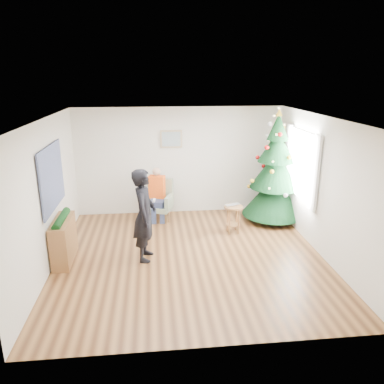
{
  "coord_description": "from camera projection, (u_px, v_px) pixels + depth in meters",
  "views": [
    {
      "loc": [
        -0.65,
        -6.4,
        3.31
      ],
      "look_at": [
        0.1,
        0.6,
        1.1
      ],
      "focal_mm": 35.0,
      "sensor_mm": 36.0,
      "label": 1
    }
  ],
  "objects": [
    {
      "name": "christmas_tree",
      "position": [
        275.0,
        172.0,
        8.62
      ],
      "size": [
        1.44,
        1.44,
        2.6
      ],
      "rotation": [
        0.0,
        0.0,
        -0.11
      ],
      "color": "#3F2816",
      "rests_on": "floor"
    },
    {
      "name": "ceiling",
      "position": [
        190.0,
        119.0,
        6.35
      ],
      "size": [
        5.0,
        5.0,
        0.0
      ],
      "primitive_type": "plane",
      "rotation": [
        3.14,
        0.0,
        0.0
      ],
      "color": "white",
      "rests_on": "wall_back"
    },
    {
      "name": "laptop",
      "position": [
        234.0,
        206.0,
        8.05
      ],
      "size": [
        0.39,
        0.31,
        0.03
      ],
      "primitive_type": "imported",
      "rotation": [
        0.0,
        0.0,
        0.33
      ],
      "color": "silver",
      "rests_on": "stool"
    },
    {
      "name": "garland",
      "position": [
        61.0,
        219.0,
        6.75
      ],
      "size": [
        0.14,
        0.9,
        0.14
      ],
      "primitive_type": "cylinder",
      "rotation": [
        1.57,
        0.0,
        0.0
      ],
      "color": "black",
      "rests_on": "console"
    },
    {
      "name": "window_panel",
      "position": [
        302.0,
        165.0,
        7.88
      ],
      "size": [
        0.04,
        1.3,
        1.4
      ],
      "primitive_type": "cube",
      "color": "white",
      "rests_on": "wall_right"
    },
    {
      "name": "wall_front",
      "position": [
        212.0,
        255.0,
        4.37
      ],
      "size": [
        5.0,
        0.0,
        5.0
      ],
      "primitive_type": "plane",
      "rotation": [
        -1.57,
        0.0,
        0.0
      ],
      "color": "silver",
      "rests_on": "floor"
    },
    {
      "name": "standing_man",
      "position": [
        144.0,
        215.0,
        6.81
      ],
      "size": [
        0.49,
        0.68,
        1.73
      ],
      "primitive_type": "imported",
      "rotation": [
        0.0,
        0.0,
        1.45
      ],
      "color": "black",
      "rests_on": "floor"
    },
    {
      "name": "wall_back",
      "position": [
        180.0,
        161.0,
        9.11
      ],
      "size": [
        5.0,
        0.0,
        5.0
      ],
      "primitive_type": "plane",
      "rotation": [
        1.57,
        0.0,
        0.0
      ],
      "color": "silver",
      "rests_on": "floor"
    },
    {
      "name": "framed_picture",
      "position": [
        171.0,
        139.0,
        8.89
      ],
      "size": [
        0.52,
        0.05,
        0.42
      ],
      "color": "tan",
      "rests_on": "wall_back"
    },
    {
      "name": "tapestry",
      "position": [
        52.0,
        178.0,
        6.7
      ],
      "size": [
        0.03,
        1.5,
        1.15
      ],
      "primitive_type": "cube",
      "color": "black",
      "rests_on": "wall_left"
    },
    {
      "name": "wall_right",
      "position": [
        323.0,
        187.0,
        6.99
      ],
      "size": [
        0.0,
        5.0,
        5.0
      ],
      "primitive_type": "plane",
      "rotation": [
        1.57,
        0.0,
        -1.57
      ],
      "color": "silver",
      "rests_on": "floor"
    },
    {
      "name": "floor",
      "position": [
        190.0,
        256.0,
        7.13
      ],
      "size": [
        5.0,
        5.0,
        0.0
      ],
      "primitive_type": "plane",
      "color": "brown",
      "rests_on": "ground"
    },
    {
      "name": "curtains",
      "position": [
        300.0,
        165.0,
        7.87
      ],
      "size": [
        0.05,
        1.75,
        1.5
      ],
      "color": "white",
      "rests_on": "wall_right"
    },
    {
      "name": "armchair",
      "position": [
        158.0,
        205.0,
        8.92
      ],
      "size": [
        0.79,
        0.77,
        0.95
      ],
      "rotation": [
        0.0,
        0.0,
        -0.33
      ],
      "color": "gray",
      "rests_on": "floor"
    },
    {
      "name": "seated_person",
      "position": [
        157.0,
        194.0,
        8.79
      ],
      "size": [
        0.45,
        0.59,
        1.25
      ],
      "rotation": [
        0.0,
        0.0,
        -0.33
      ],
      "color": "navy",
      "rests_on": "armchair"
    },
    {
      "name": "game_controller",
      "position": [
        154.0,
        200.0,
        6.72
      ],
      "size": [
        0.05,
        0.13,
        0.04
      ],
      "primitive_type": "cube",
      "rotation": [
        0.0,
        0.0,
        -0.12
      ],
      "color": "white",
      "rests_on": "standing_man"
    },
    {
      "name": "console",
      "position": [
        64.0,
        240.0,
        6.88
      ],
      "size": [
        0.32,
        1.01,
        0.8
      ],
      "primitive_type": "cube",
      "rotation": [
        0.0,
        0.0,
        0.02
      ],
      "color": "brown",
      "rests_on": "floor"
    },
    {
      "name": "stool",
      "position": [
        233.0,
        219.0,
        8.14
      ],
      "size": [
        0.41,
        0.41,
        0.61
      ],
      "rotation": [
        0.0,
        0.0,
        -0.02
      ],
      "color": "brown",
      "rests_on": "floor"
    },
    {
      "name": "wall_left",
      "position": [
        47.0,
        196.0,
        6.49
      ],
      "size": [
        0.0,
        5.0,
        5.0
      ],
      "primitive_type": "plane",
      "rotation": [
        1.57,
        0.0,
        1.57
      ],
      "color": "silver",
      "rests_on": "floor"
    }
  ]
}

